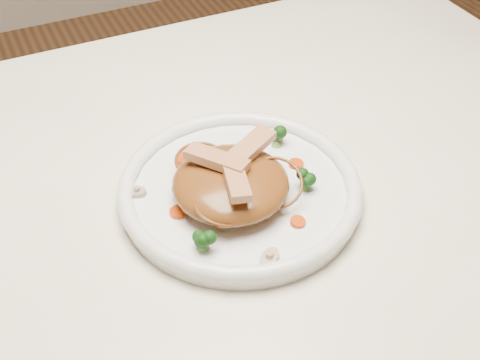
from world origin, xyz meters
name	(u,v)px	position (x,y,z in m)	size (l,w,h in m)	color
table	(212,228)	(0.00, 0.00, 0.65)	(1.20, 0.80, 0.75)	white
plate	(240,193)	(0.02, -0.06, 0.76)	(0.29, 0.29, 0.02)	white
noodle_mound	(231,183)	(0.00, -0.07, 0.79)	(0.14, 0.14, 0.04)	brown
chicken_a	(249,148)	(0.03, -0.05, 0.82)	(0.08, 0.02, 0.01)	tan
chicken_b	(217,159)	(-0.01, -0.05, 0.82)	(0.08, 0.02, 0.01)	tan
chicken_c	(236,179)	(-0.01, -0.09, 0.82)	(0.07, 0.02, 0.01)	tan
broccoli_0	(277,137)	(0.10, 0.00, 0.78)	(0.02, 0.02, 0.03)	#0D3D0C
broccoli_1	(180,185)	(-0.05, -0.03, 0.78)	(0.02, 0.02, 0.03)	#0D3D0C
broccoli_2	(203,238)	(-0.06, -0.13, 0.78)	(0.03, 0.03, 0.03)	#0D3D0C
broccoli_3	(306,179)	(0.09, -0.09, 0.78)	(0.03, 0.03, 0.03)	#0D3D0C
carrot_0	(251,142)	(0.07, 0.02, 0.77)	(0.02, 0.02, 0.01)	#D23D07
carrot_1	(179,212)	(-0.07, -0.06, 0.77)	(0.02, 0.02, 0.01)	#D23D07
carrot_2	(296,164)	(0.10, -0.05, 0.77)	(0.02, 0.02, 0.01)	#D23D07
carrot_3	(184,159)	(-0.03, 0.02, 0.77)	(0.02, 0.02, 0.01)	#D23D07
carrot_4	(298,222)	(0.05, -0.14, 0.77)	(0.02, 0.02, 0.01)	#D23D07
mushroom_0	(269,258)	(0.00, -0.17, 0.77)	(0.03, 0.03, 0.01)	#BBAA8C
mushroom_1	(276,136)	(0.10, 0.01, 0.77)	(0.02, 0.02, 0.01)	#BBAA8C
mushroom_2	(137,192)	(-0.10, -0.01, 0.77)	(0.02, 0.02, 0.01)	#BBAA8C
mushroom_3	(273,136)	(0.10, 0.02, 0.77)	(0.02, 0.02, 0.01)	#BBAA8C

